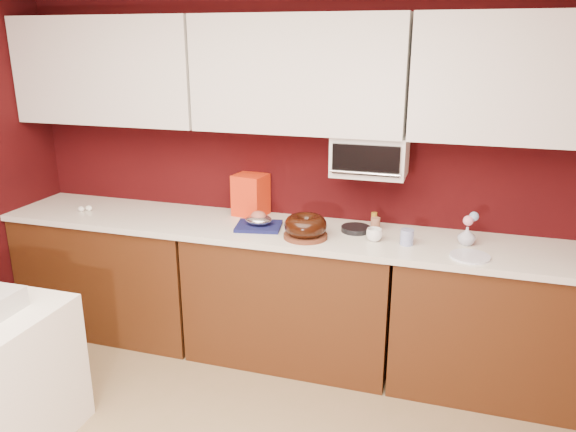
% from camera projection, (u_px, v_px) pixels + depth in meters
% --- Properties ---
extents(wall_back, '(4.00, 0.02, 2.50)m').
position_uv_depth(wall_back, '(306.00, 165.00, 3.74)').
color(wall_back, '#350708').
rests_on(wall_back, floor).
extents(base_cabinet_left, '(1.31, 0.58, 0.86)m').
position_uv_depth(base_cabinet_left, '(117.00, 273.00, 4.08)').
color(base_cabinet_left, '#48240E').
rests_on(base_cabinet_left, floor).
extents(base_cabinet_center, '(1.31, 0.58, 0.86)m').
position_uv_depth(base_cabinet_center, '(292.00, 297.00, 3.70)').
color(base_cabinet_center, '#48240E').
rests_on(base_cabinet_center, floor).
extents(base_cabinet_right, '(1.31, 0.58, 0.86)m').
position_uv_depth(base_cabinet_right, '(507.00, 326.00, 3.33)').
color(base_cabinet_right, '#48240E').
rests_on(base_cabinet_right, floor).
extents(countertop, '(4.00, 0.62, 0.04)m').
position_uv_depth(countertop, '(292.00, 232.00, 3.57)').
color(countertop, white).
rests_on(countertop, base_cabinet_center).
extents(upper_cabinet_left, '(1.31, 0.33, 0.70)m').
position_uv_depth(upper_cabinet_left, '(110.00, 71.00, 3.78)').
color(upper_cabinet_left, white).
rests_on(upper_cabinet_left, wall_back).
extents(upper_cabinet_center, '(1.31, 0.33, 0.70)m').
position_uv_depth(upper_cabinet_center, '(299.00, 74.00, 3.41)').
color(upper_cabinet_center, white).
rests_on(upper_cabinet_center, wall_back).
extents(upper_cabinet_right, '(1.31, 0.33, 0.70)m').
position_uv_depth(upper_cabinet_right, '(536.00, 79.00, 3.03)').
color(upper_cabinet_right, white).
rests_on(upper_cabinet_right, wall_back).
extents(toaster_oven, '(0.45, 0.30, 0.25)m').
position_uv_depth(toaster_oven, '(370.00, 155.00, 3.44)').
color(toaster_oven, white).
rests_on(toaster_oven, upper_cabinet_center).
extents(toaster_oven_door, '(0.40, 0.02, 0.18)m').
position_uv_depth(toaster_oven_door, '(366.00, 160.00, 3.30)').
color(toaster_oven_door, black).
rests_on(toaster_oven_door, toaster_oven).
extents(toaster_oven_handle, '(0.42, 0.02, 0.02)m').
position_uv_depth(toaster_oven_handle, '(365.00, 173.00, 3.30)').
color(toaster_oven_handle, silver).
rests_on(toaster_oven_handle, toaster_oven).
extents(cake_base, '(0.32, 0.32, 0.02)m').
position_uv_depth(cake_base, '(305.00, 236.00, 3.41)').
color(cake_base, brown).
rests_on(cake_base, countertop).
extents(bundt_cake, '(0.27, 0.27, 0.11)m').
position_uv_depth(bundt_cake, '(306.00, 225.00, 3.39)').
color(bundt_cake, black).
rests_on(bundt_cake, cake_base).
extents(navy_towel, '(0.32, 0.29, 0.02)m').
position_uv_depth(navy_towel, '(259.00, 226.00, 3.59)').
color(navy_towel, '#14174C').
rests_on(navy_towel, countertop).
extents(foil_ham_nest, '(0.18, 0.15, 0.06)m').
position_uv_depth(foil_ham_nest, '(259.00, 220.00, 3.58)').
color(foil_ham_nest, silver).
rests_on(foil_ham_nest, navy_towel).
extents(roasted_ham, '(0.12, 0.11, 0.06)m').
position_uv_depth(roasted_ham, '(258.00, 216.00, 3.57)').
color(roasted_ham, '#AF6050').
rests_on(roasted_ham, foil_ham_nest).
extents(pandoro_box, '(0.24, 0.22, 0.28)m').
position_uv_depth(pandoro_box, '(251.00, 195.00, 3.82)').
color(pandoro_box, red).
rests_on(pandoro_box, countertop).
extents(dark_pan, '(0.22, 0.22, 0.03)m').
position_uv_depth(dark_pan, '(356.00, 229.00, 3.52)').
color(dark_pan, black).
rests_on(dark_pan, countertop).
extents(coffee_mug, '(0.11, 0.11, 0.09)m').
position_uv_depth(coffee_mug, '(374.00, 234.00, 3.35)').
color(coffee_mug, white).
rests_on(coffee_mug, countertop).
extents(blue_jar, '(0.09, 0.09, 0.09)m').
position_uv_depth(blue_jar, '(407.00, 237.00, 3.29)').
color(blue_jar, '#1C379A').
rests_on(blue_jar, countertop).
extents(flower_vase, '(0.08, 0.08, 0.12)m').
position_uv_depth(flower_vase, '(467.00, 235.00, 3.28)').
color(flower_vase, silver).
rests_on(flower_vase, countertop).
extents(flower_pink, '(0.06, 0.06, 0.06)m').
position_uv_depth(flower_pink, '(468.00, 221.00, 3.26)').
color(flower_pink, pink).
rests_on(flower_pink, flower_vase).
extents(flower_blue, '(0.06, 0.06, 0.06)m').
position_uv_depth(flower_blue, '(474.00, 216.00, 3.26)').
color(flower_blue, '#7E9DCA').
rests_on(flower_blue, flower_vase).
extents(china_plate, '(0.29, 0.29, 0.01)m').
position_uv_depth(china_plate, '(470.00, 256.00, 3.10)').
color(china_plate, white).
rests_on(china_plate, countertop).
extents(amber_bottle, '(0.04, 0.04, 0.11)m').
position_uv_depth(amber_bottle, '(374.00, 221.00, 3.55)').
color(amber_bottle, '#9C731C').
rests_on(amber_bottle, countertop).
extents(paper_cup, '(0.07, 0.07, 0.09)m').
position_uv_depth(paper_cup, '(375.00, 224.00, 3.52)').
color(paper_cup, '#985F45').
rests_on(paper_cup, countertop).
extents(egg_left, '(0.06, 0.05, 0.04)m').
position_uv_depth(egg_left, '(89.00, 208.00, 3.94)').
color(egg_left, white).
rests_on(egg_left, countertop).
extents(egg_right, '(0.05, 0.04, 0.04)m').
position_uv_depth(egg_right, '(81.00, 209.00, 3.92)').
color(egg_right, white).
rests_on(egg_right, countertop).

